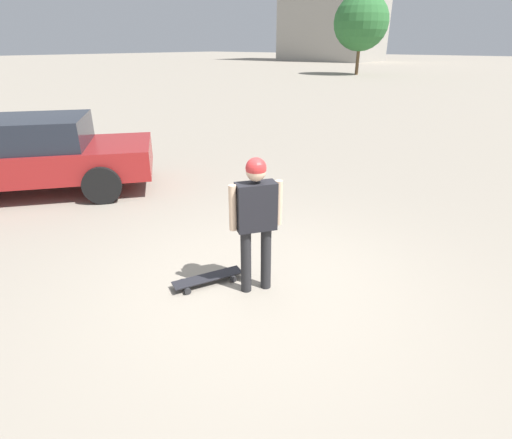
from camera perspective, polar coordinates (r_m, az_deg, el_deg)
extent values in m
plane|color=gray|center=(4.80, 0.00, -9.80)|extent=(220.00, 220.00, 0.00)
cylinder|color=#262628|center=(4.57, -1.44, -5.96)|extent=(0.12, 0.12, 0.78)
cylinder|color=#262628|center=(4.63, 1.42, -5.53)|extent=(0.12, 0.12, 0.78)
cube|color=black|center=(4.31, 0.00, 1.88)|extent=(0.47, 0.41, 0.54)
cylinder|color=beige|center=(4.24, -3.34, 1.66)|extent=(0.08, 0.08, 0.51)
cylinder|color=beige|center=(4.38, 3.24, 2.41)|extent=(0.08, 0.08, 0.51)
sphere|color=beige|center=(4.18, 0.00, 6.88)|extent=(0.21, 0.21, 0.21)
sphere|color=red|center=(4.17, 0.00, 7.37)|extent=(0.22, 0.22, 0.22)
cube|color=#232328|center=(4.88, -6.90, -8.21)|extent=(0.85, 0.52, 0.01)
cylinder|color=#262628|center=(4.75, -9.72, -10.08)|extent=(0.08, 0.06, 0.08)
cylinder|color=#262628|center=(4.92, -10.51, -8.78)|extent=(0.08, 0.06, 0.08)
cylinder|color=#262628|center=(4.91, -3.23, -8.50)|extent=(0.08, 0.06, 0.08)
cylinder|color=#262628|center=(5.08, -4.24, -7.31)|extent=(0.08, 0.06, 0.08)
cube|color=maroon|center=(8.78, -29.81, 7.23)|extent=(4.70, 4.24, 0.55)
cube|color=#1E232D|center=(8.64, -29.82, 10.75)|extent=(2.62, 2.55, 0.54)
cylinder|color=black|center=(7.68, -21.11, 4.62)|extent=(0.66, 0.58, 0.68)
cylinder|color=black|center=(9.41, -19.80, 8.17)|extent=(0.66, 0.58, 0.68)
cylinder|color=brown|center=(40.50, 14.32, 21.33)|extent=(0.30, 0.30, 2.72)
sphere|color=#2D6B33|center=(40.52, 14.80, 25.62)|extent=(4.83, 4.83, 4.83)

